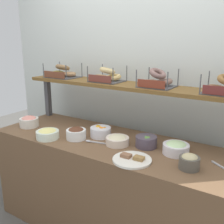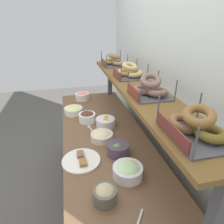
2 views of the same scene
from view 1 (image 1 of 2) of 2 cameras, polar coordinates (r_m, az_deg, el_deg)
back_wall at (r=2.54m, az=6.79°, el=5.05°), size 3.30×0.06×2.40m
deli_counter at (r=2.36m, az=0.01°, el=-15.91°), size 2.10×0.70×0.85m
shelf_riser_left at (r=2.92m, az=-13.54°, el=3.12°), size 0.05×0.05×0.40m
upper_shelf at (r=2.28m, az=3.71°, el=5.61°), size 2.06×0.32×0.03m
bowl_potato_salad at (r=2.09m, az=1.15°, el=-6.02°), size 0.18×0.18×0.08m
bowl_lox_spread at (r=2.63m, az=-17.33°, el=-1.91°), size 0.17×0.17×0.10m
bowl_hummus at (r=1.79m, az=16.22°, el=-10.12°), size 0.13×0.13×0.10m
bowl_scallion_spread at (r=1.98m, az=13.52°, el=-7.44°), size 0.19×0.19×0.09m
bowl_veggie_mix at (r=2.06m, az=7.35°, el=-6.25°), size 0.16×0.16×0.09m
bowl_chocolate_spread at (r=2.22m, az=-7.69°, el=-4.50°), size 0.16×0.16×0.10m
bowl_fruit_salad at (r=2.26m, az=-2.45°, el=-4.23°), size 0.18×0.18×0.09m
bowl_egg_salad at (r=2.28m, az=-13.64°, el=-4.53°), size 0.19×0.19×0.08m
serving_plate_white at (r=1.84m, az=4.31°, el=-10.08°), size 0.27×0.27×0.04m
serving_spoon_by_edge at (r=2.15m, az=-4.20°, el=-6.34°), size 0.18×0.06×0.01m
bagel_basket_everything at (r=2.71m, az=-10.55°, el=8.25°), size 0.31×0.24×0.14m
bagel_basket_plain at (r=2.40m, az=-1.07°, el=7.63°), size 0.28×0.26×0.14m
bagel_basket_poppy at (r=2.16m, az=9.62°, el=6.60°), size 0.27×0.25×0.15m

